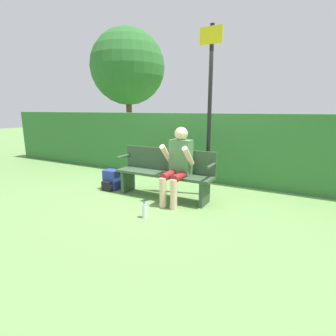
{
  "coord_description": "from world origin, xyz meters",
  "views": [
    {
      "loc": [
        2.22,
        -3.91,
        1.56
      ],
      "look_at": [
        0.15,
        -0.1,
        0.58
      ],
      "focal_mm": 28.0,
      "sensor_mm": 36.0,
      "label": 1
    }
  ],
  "objects": [
    {
      "name": "person_seated",
      "position": [
        0.32,
        -0.07,
        0.7
      ],
      "size": [
        0.49,
        0.62,
        1.27
      ],
      "color": "#4C7F4C",
      "rests_on": "ground"
    },
    {
      "name": "backpack",
      "position": [
        -1.15,
        -0.05,
        0.18
      ],
      "size": [
        0.3,
        0.3,
        0.39
      ],
      "color": "#283893",
      "rests_on": "ground"
    },
    {
      "name": "tree",
      "position": [
        -4.87,
        5.58,
        3.29
      ],
      "size": [
        3.12,
        3.12,
        4.86
      ],
      "color": "#4C3823",
      "rests_on": "ground"
    },
    {
      "name": "ground_plane",
      "position": [
        0.0,
        0.0,
        0.0
      ],
      "size": [
        40.0,
        40.0,
        0.0
      ],
      "primitive_type": "plane",
      "color": "#668E4C"
    },
    {
      "name": "signpost",
      "position": [
        0.63,
        0.52,
        1.65
      ],
      "size": [
        0.39,
        0.09,
        2.92
      ],
      "color": "black",
      "rests_on": "ground"
    },
    {
      "name": "hedge_back",
      "position": [
        0.0,
        1.55,
        0.74
      ],
      "size": [
        12.0,
        0.4,
        1.47
      ],
      "color": "#337033",
      "rests_on": "ground"
    },
    {
      "name": "water_bottle",
      "position": [
        0.2,
        -0.91,
        0.11
      ],
      "size": [
        0.08,
        0.08,
        0.24
      ],
      "color": "white",
      "rests_on": "ground"
    },
    {
      "name": "park_bench",
      "position": [
        0.0,
        0.06,
        0.46
      ],
      "size": [
        1.81,
        0.41,
        0.87
      ],
      "color": "#334C33",
      "rests_on": "ground"
    }
  ]
}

